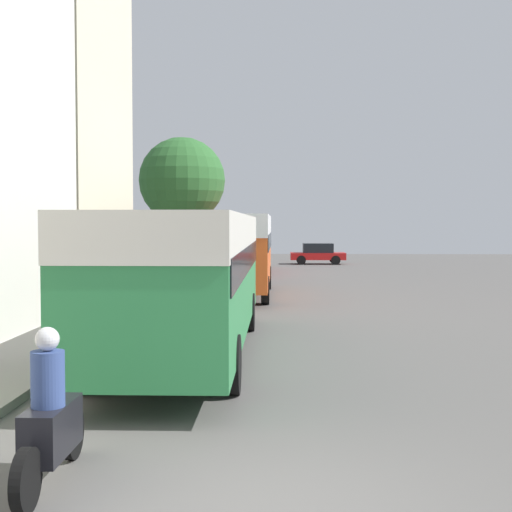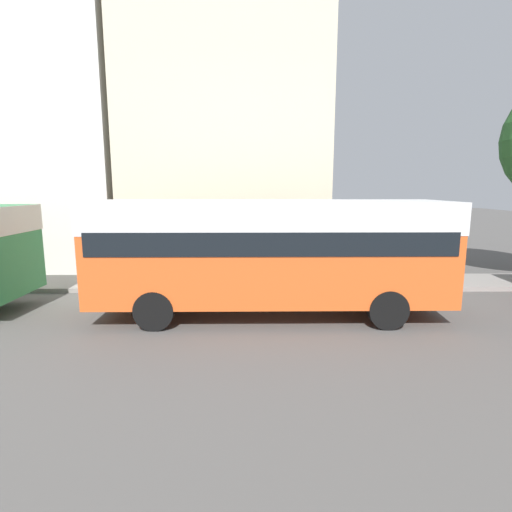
# 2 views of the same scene
# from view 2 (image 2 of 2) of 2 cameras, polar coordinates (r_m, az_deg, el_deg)

# --- Properties ---
(building_midblock) EXTENTS (5.81, 8.77, 11.55)m
(building_midblock) POSITION_cam_2_polar(r_m,az_deg,el_deg) (20.84, -29.98, 14.72)
(building_midblock) COLOR silver
(building_midblock) RESTS_ON ground_plane
(building_far_terrace) EXTENTS (5.72, 8.33, 12.40)m
(building_far_terrace) POSITION_cam_2_polar(r_m,az_deg,el_deg) (18.42, -4.23, 18.12)
(building_far_terrace) COLOR beige
(building_far_terrace) RESTS_ON ground_plane
(bus_following) EXTENTS (2.66, 9.47, 3.16)m
(bus_following) POSITION_cam_2_polar(r_m,az_deg,el_deg) (10.85, 1.95, 1.99)
(bus_following) COLOR #EA5B23
(bus_following) RESTS_ON ground_plane
(pedestrian_walking_away) EXTENTS (0.35, 0.35, 1.86)m
(pedestrian_walking_away) POSITION_cam_2_polar(r_m,az_deg,el_deg) (15.07, -5.65, 0.57)
(pedestrian_walking_away) COLOR #232838
(pedestrian_walking_away) RESTS_ON sidewalk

